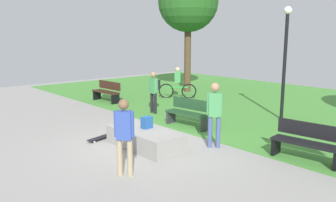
{
  "coord_description": "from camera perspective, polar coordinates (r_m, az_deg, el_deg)",
  "views": [
    {
      "loc": [
        7.3,
        -5.62,
        2.98
      ],
      "look_at": [
        0.17,
        0.65,
        1.17
      ],
      "focal_mm": 37.1,
      "sensor_mm": 36.0,
      "label": 1
    }
  ],
  "objects": [
    {
      "name": "pedestrian_with_backpack",
      "position": [
        13.33,
        -2.32,
        2.06
      ],
      "size": [
        0.43,
        0.35,
        1.61
      ],
      "color": "black",
      "rests_on": "ground_plane"
    },
    {
      "name": "tree_young_birch",
      "position": [
        18.59,
        3.32,
        15.88
      ],
      "size": [
        3.12,
        3.12,
        6.24
      ],
      "color": "#4C3823",
      "rests_on": "grass_lawn"
    },
    {
      "name": "skater_watching",
      "position": [
        9.26,
        7.66,
        -1.46
      ],
      "size": [
        0.37,
        0.37,
        1.76
      ],
      "color": "#3F5184",
      "rests_on": "ground_plane"
    },
    {
      "name": "cyclist_on_bicycle",
      "position": [
        16.67,
        1.58,
        2.67
      ],
      "size": [
        1.34,
        1.32,
        1.52
      ],
      "color": "black",
      "rests_on": "ground_plane"
    },
    {
      "name": "ground_plane",
      "position": [
        9.68,
        -3.56,
        -7.18
      ],
      "size": [
        28.0,
        28.0,
        0.0
      ],
      "primitive_type": "plane",
      "color": "gray"
    },
    {
      "name": "skater_performing_trick",
      "position": [
        7.38,
        -7.2,
        -5.03
      ],
      "size": [
        0.37,
        0.37,
        1.68
      ],
      "color": "tan",
      "rests_on": "ground_plane"
    },
    {
      "name": "grass_lawn",
      "position": [
        15.57,
        19.78,
        -0.9
      ],
      "size": [
        26.6,
        12.38,
        0.01
      ],
      "primitive_type": "cube",
      "color": "#478C38",
      "rests_on": "ground_plane"
    },
    {
      "name": "lamp_post",
      "position": [
        12.89,
        18.72,
        7.72
      ],
      "size": [
        0.28,
        0.28,
        3.95
      ],
      "color": "black",
      "rests_on": "ground_plane"
    },
    {
      "name": "concrete_ledge",
      "position": [
        9.38,
        -3.79,
        -6.19
      ],
      "size": [
        2.25,
        1.02,
        0.49
      ],
      "primitive_type": "cube",
      "color": "gray",
      "rests_on": "ground_plane"
    },
    {
      "name": "backpack_on_ledge",
      "position": [
        9.43,
        -3.51,
        -3.54
      ],
      "size": [
        0.2,
        0.28,
        0.32
      ],
      "primitive_type": "cube",
      "rotation": [
        0.0,
        0.0,
        4.73
      ],
      "color": "#1E4C8C",
      "rests_on": "concrete_ledge"
    },
    {
      "name": "park_bench_near_lamppost",
      "position": [
        16.01,
        -9.99,
        1.62
      ],
      "size": [
        1.62,
        0.55,
        0.91
      ],
      "color": "#331E14",
      "rests_on": "ground_plane"
    },
    {
      "name": "park_bench_far_right",
      "position": [
        11.45,
        3.45,
        -1.86
      ],
      "size": [
        1.64,
        0.63,
        0.91
      ],
      "color": "#1E4223",
      "rests_on": "ground_plane"
    },
    {
      "name": "skateboard_by_ledge",
      "position": [
        10.26,
        -11.17,
        -5.95
      ],
      "size": [
        0.38,
        0.82,
        0.08
      ],
      "color": "black",
      "rests_on": "ground_plane"
    },
    {
      "name": "park_bench_center_lawn",
      "position": [
        8.99,
        21.85,
        -6.16
      ],
      "size": [
        1.64,
        0.63,
        0.91
      ],
      "color": "black",
      "rests_on": "ground_plane"
    }
  ]
}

